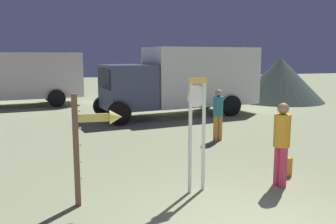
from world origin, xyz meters
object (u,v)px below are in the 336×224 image
at_px(backpack, 284,167).
at_px(box_truck_near, 186,79).
at_px(person_near_clock, 282,140).
at_px(person_distant, 218,112).
at_px(standing_clock, 197,123).
at_px(box_truck_far, 17,76).
at_px(dome_tent, 280,79).
at_px(arrow_sign, 93,135).

distance_m(backpack, box_truck_near, 8.67).
relative_size(person_near_clock, person_distant, 1.07).
height_order(standing_clock, box_truck_near, box_truck_near).
distance_m(person_near_clock, box_truck_near, 9.13).
relative_size(person_near_clock, box_truck_far, 0.24).
height_order(box_truck_far, dome_tent, box_truck_far).
bearing_deg(dome_tent, person_near_clock, -123.33).
bearing_deg(backpack, person_distant, 90.25).
distance_m(person_near_clock, dome_tent, 14.41).
bearing_deg(person_near_clock, dome_tent, 56.67).
xyz_separation_m(person_near_clock, box_truck_far, (-6.46, 14.15, 0.60)).
bearing_deg(dome_tent, person_distant, -133.16).
distance_m(person_distant, box_truck_near, 5.08).
xyz_separation_m(person_distant, box_truck_far, (-6.89, 10.10, 0.66)).
xyz_separation_m(person_near_clock, box_truck_near, (1.12, 9.03, 0.66)).
relative_size(box_truck_near, box_truck_far, 1.04).
bearing_deg(person_distant, arrow_sign, -136.87).
bearing_deg(person_near_clock, person_distant, 83.91).
bearing_deg(person_near_clock, box_truck_near, 82.96).
bearing_deg(standing_clock, dome_tent, 50.70).
bearing_deg(box_truck_near, box_truck_far, 145.96).
xyz_separation_m(arrow_sign, box_truck_near, (4.85, 8.88, 0.34)).
bearing_deg(arrow_sign, dome_tent, 45.57).
distance_m(standing_clock, person_distant, 4.43).
bearing_deg(person_distant, person_near_clock, -96.09).
bearing_deg(person_near_clock, standing_clock, 172.55).
relative_size(person_distant, box_truck_far, 0.22).
bearing_deg(person_distant, box_truck_far, 124.32).
height_order(box_truck_near, box_truck_far, box_truck_near).
distance_m(standing_clock, backpack, 2.50).
bearing_deg(box_truck_far, person_near_clock, -65.46).
height_order(backpack, person_distant, person_distant).
relative_size(person_distant, box_truck_near, 0.22).
height_order(arrow_sign, person_distant, arrow_sign).
bearing_deg(dome_tent, arrow_sign, -134.43).
height_order(backpack, box_truck_near, box_truck_near).
relative_size(standing_clock, person_near_clock, 1.30).
height_order(person_near_clock, box_truck_far, box_truck_far).
bearing_deg(person_near_clock, backpack, 48.51).
relative_size(arrow_sign, box_truck_far, 0.28).
distance_m(person_distant, dome_tent, 10.94).
bearing_deg(person_near_clock, box_truck_far, 114.54).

